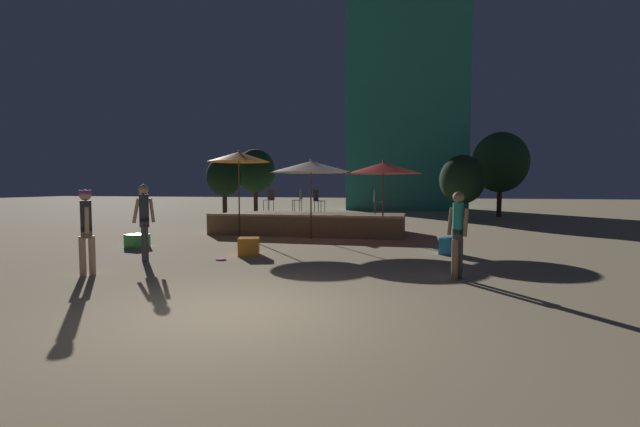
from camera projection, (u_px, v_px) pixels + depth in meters
The scene contains 21 objects.
ground_plane at pixel (236, 313), 6.27m from camera, with size 120.00×120.00×0.00m, color tan.
wooden_deck at pixel (310, 224), 16.96m from camera, with size 7.34×3.12×0.82m.
patio_umbrella_0 at pixel (239, 157), 15.79m from camera, with size 2.29×2.29×3.20m.
patio_umbrella_1 at pixel (383, 168), 14.71m from camera, with size 2.59×2.59×2.75m.
patio_umbrella_2 at pixel (311, 167), 14.89m from camera, with size 2.90×2.90×2.80m.
cube_seat_0 at pixel (137, 241), 12.99m from camera, with size 0.63×0.63×0.40m.
cube_seat_1 at pixel (249, 247), 11.50m from camera, with size 0.69×0.69×0.47m.
cube_seat_2 at pixel (449, 246), 11.64m from camera, with size 0.59×0.59×0.45m.
person_0 at pixel (86, 227), 8.84m from camera, with size 0.45×0.44×1.79m.
person_1 at pixel (144, 218), 10.59m from camera, with size 0.43×0.45×1.90m.
person_2 at pixel (458, 232), 8.48m from camera, with size 0.42×0.34×1.76m.
bistro_chair_0 at pixel (377, 199), 15.70m from camera, with size 0.41×0.41×0.90m.
bistro_chair_1 at pixel (299, 198), 17.77m from camera, with size 0.47×0.47×0.90m.
bistro_chair_2 at pixel (318, 199), 16.85m from camera, with size 0.43×0.43×0.90m.
bistro_chair_3 at pixel (270, 198), 18.01m from camera, with size 0.44×0.44×0.90m.
frisbee_disc at pixel (221, 259), 10.78m from camera, with size 0.26×0.26×0.03m.
background_tree_0 at pixel (255, 171), 28.72m from camera, with size 2.66×2.66×4.32m.
background_tree_1 at pixel (462, 180), 22.62m from camera, with size 2.34×2.34×3.49m.
background_tree_2 at pixel (224, 177), 26.05m from camera, with size 2.16×2.16×3.62m.
background_tree_3 at pixel (500, 162), 25.43m from camera, with size 3.24×3.24×5.05m.
distant_building at pixel (407, 110), 33.41m from camera, with size 8.98×4.34×15.58m.
Camera 1 is at (2.56, -5.74, 1.87)m, focal length 24.00 mm.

